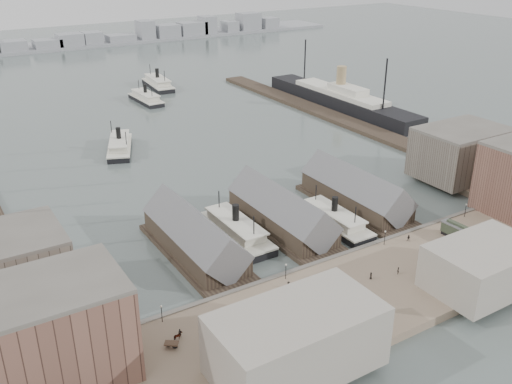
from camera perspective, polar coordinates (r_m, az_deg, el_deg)
ground at (r=143.94m, az=6.33°, el=-6.32°), size 900.00×900.00×0.00m
quay at (r=130.79m, az=11.77°, el=-9.62°), size 180.00×30.00×2.00m
seawall at (r=139.91m, az=7.66°, el=-6.81°), size 180.00×1.20×2.30m
east_wharf at (r=253.82m, az=7.94°, el=7.39°), size 10.00×180.00×1.60m
ferry_shed_west at (r=142.21m, az=-6.16°, el=-4.57°), size 14.00×42.00×12.60m
ferry_shed_center at (r=153.69m, az=2.58°, el=-2.15°), size 14.00×42.00×12.60m
ferry_shed_east at (r=168.44m, az=9.92°, el=-0.08°), size 14.00×42.00×12.60m
warehouse_west_front at (r=104.89m, az=-21.56°, el=-13.73°), size 32.00×18.00×18.00m
warehouse_west_back at (r=131.29m, az=-24.12°, el=-7.16°), size 26.00×20.00×14.00m
warehouse_east_back at (r=194.54m, az=19.79°, el=3.70°), size 28.00×20.00×15.00m
street_bldg_center at (r=134.63m, az=21.79°, el=-6.93°), size 24.00×16.00×10.00m
street_bldg_west at (r=103.24m, az=4.07°, el=-14.59°), size 30.00×16.00×12.00m
lamp_post_far_w at (r=117.17m, az=-9.44°, el=-11.61°), size 0.44×0.44×3.92m
lamp_post_near_w at (r=128.96m, az=3.01°, el=-7.65°), size 0.44×0.44×3.92m
lamp_post_near_e at (r=146.05m, az=12.78°, el=-4.22°), size 0.44×0.44×3.92m
lamp_post_far_e at (r=166.83m, az=20.25°, el=-1.49°), size 0.44×0.44×3.92m
far_shore at (r=442.89m, az=-22.05°, el=13.41°), size 500.00×40.00×15.72m
ferry_docked_west at (r=150.21m, az=-2.03°, el=-3.77°), size 8.46×28.20×10.07m
ferry_docked_east at (r=157.36m, az=7.79°, el=-2.71°), size 7.83×26.09×9.32m
ferry_open_near at (r=218.02m, az=-13.48°, el=4.57°), size 17.55×28.06×9.64m
ferry_open_mid at (r=283.66m, az=-10.96°, el=9.24°), size 8.83×26.42×9.34m
ferry_open_far at (r=311.40m, az=-9.79°, el=10.69°), size 11.59×30.86×10.78m
ocean_steamer at (r=271.95m, az=8.43°, el=9.21°), size 13.17×96.21×19.24m
tram at (r=154.13m, az=19.70°, el=-3.89°), size 3.20×10.45×3.68m
horse_cart_left at (r=112.88m, az=-7.96°, el=-14.25°), size 4.59×3.92×1.67m
horse_cart_center at (r=118.70m, az=4.26°, el=-11.93°), size 4.92×2.19×1.49m
horse_cart_right at (r=139.56m, az=17.79°, el=-7.13°), size 4.74×1.96×1.72m
pedestrian_0 at (r=113.89m, az=-7.62°, el=-13.80°), size 0.80×0.75×1.77m
pedestrian_1 at (r=110.90m, az=-4.44°, el=-14.82°), size 1.07×1.12×1.83m
pedestrian_2 at (r=126.93m, az=3.28°, el=-9.24°), size 0.69×1.09×1.62m
pedestrian_3 at (r=119.71m, az=7.31°, el=-11.66°), size 1.16×0.83×1.82m
pedestrian_4 at (r=132.35m, az=11.42°, el=-8.20°), size 0.97×0.91×1.67m
pedestrian_5 at (r=135.56m, az=14.02°, el=-7.63°), size 0.71×0.77×1.71m
pedestrian_6 at (r=150.04m, az=15.03°, el=-4.47°), size 0.97×1.05×1.73m
pedestrian_7 at (r=152.02m, az=22.68°, el=-5.25°), size 0.96×1.18×1.60m
pedestrian_8 at (r=158.68m, az=21.06°, el=-3.73°), size 0.74×1.01×1.59m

